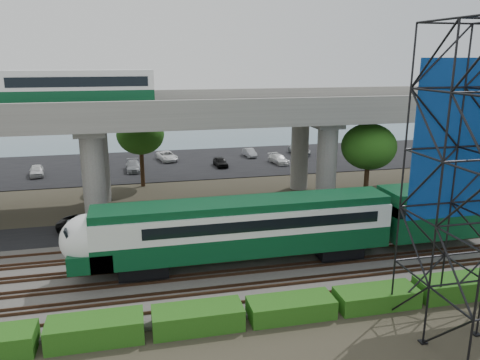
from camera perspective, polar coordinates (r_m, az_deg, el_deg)
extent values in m
plane|color=#474233|center=(29.56, 1.56, -12.30)|extent=(140.00, 140.00, 0.00)
cube|color=slate|center=(31.26, 0.64, -10.51)|extent=(90.00, 12.00, 0.20)
cube|color=black|center=(38.96, -2.29, -5.36)|extent=(90.00, 5.00, 0.08)
cube|color=black|center=(61.32, -6.36, 2.07)|extent=(90.00, 18.00, 0.08)
cube|color=#446371|center=(82.84, -8.15, 5.32)|extent=(140.00, 40.00, 0.03)
cube|color=#472D1E|center=(27.12, 3.04, -14.31)|extent=(90.00, 0.08, 0.16)
cube|color=#472D1E|center=(28.34, 2.23, -12.94)|extent=(90.00, 0.08, 0.16)
cube|color=#472D1E|center=(28.82, 1.93, -12.44)|extent=(90.00, 0.08, 0.16)
cube|color=#472D1E|center=(30.06, 1.22, -11.21)|extent=(90.00, 0.08, 0.16)
cube|color=#472D1E|center=(30.55, 0.96, -10.77)|extent=(90.00, 0.08, 0.16)
cube|color=#472D1E|center=(31.82, 0.33, -9.68)|extent=(90.00, 0.08, 0.16)
cube|color=#472D1E|center=(32.32, 0.10, -9.28)|extent=(90.00, 0.08, 0.16)
cube|color=#472D1E|center=(33.60, -0.45, -8.30)|extent=(90.00, 0.08, 0.16)
cube|color=#472D1E|center=(34.11, -0.66, -7.94)|extent=(90.00, 0.08, 0.16)
cube|color=#472D1E|center=(35.41, -1.16, -7.06)|extent=(90.00, 0.08, 0.16)
cube|color=black|center=(30.24, -11.70, -10.26)|extent=(3.00, 2.20, 0.90)
cube|color=black|center=(32.95, 11.74, -8.11)|extent=(3.00, 2.20, 0.90)
cube|color=#093F21|center=(30.50, 0.57, -7.36)|extent=(19.00, 3.00, 1.40)
cube|color=white|center=(29.98, 0.57, -4.79)|extent=(19.00, 3.00, 1.50)
cube|color=#093F21|center=(29.66, 0.58, -2.97)|extent=(19.00, 2.60, 0.50)
cube|color=black|center=(30.20, 2.43, -4.56)|extent=(15.00, 3.06, 0.70)
ellipsoid|color=white|center=(29.59, -17.76, -6.94)|extent=(3.60, 3.00, 3.20)
cube|color=#093F21|center=(29.98, -17.61, -8.81)|extent=(2.60, 3.00, 1.10)
cube|color=black|center=(29.54, -19.97, -6.13)|extent=(0.48, 2.00, 1.09)
cube|color=#093F21|center=(35.90, 22.91, -3.42)|extent=(8.00, 3.00, 3.40)
cube|color=#9E9B93|center=(42.28, -3.81, 8.17)|extent=(80.00, 12.00, 1.20)
cube|color=#9E9B93|center=(36.52, -2.38, 8.95)|extent=(80.00, 0.50, 1.10)
cube|color=#9E9B93|center=(47.83, -4.95, 10.30)|extent=(80.00, 0.50, 1.10)
cylinder|color=#9E9B93|center=(39.28, -17.40, 0.17)|extent=(1.80, 1.80, 8.00)
cylinder|color=#9E9B93|center=(46.08, -16.80, 2.31)|extent=(1.80, 1.80, 8.00)
cube|color=#9E9B93|center=(42.00, -17.46, 6.24)|extent=(2.40, 9.00, 0.60)
cylinder|color=#9E9B93|center=(42.52, 10.51, 1.69)|extent=(1.80, 1.80, 8.00)
cylinder|color=#9E9B93|center=(48.87, 7.29, 3.52)|extent=(1.80, 1.80, 8.00)
cube|color=#9E9B93|center=(45.05, 8.97, 7.28)|extent=(2.40, 9.00, 0.60)
cylinder|color=#9E9B93|center=(57.54, 24.43, 4.01)|extent=(1.80, 1.80, 8.00)
cube|color=#9E9B93|center=(54.33, 27.05, 7.12)|extent=(2.40, 9.00, 0.60)
cube|color=black|center=(41.86, -18.71, 8.67)|extent=(12.00, 2.50, 0.70)
cube|color=#093F21|center=(41.79, -18.81, 9.76)|extent=(12.00, 2.50, 0.90)
cube|color=white|center=(41.72, -18.93, 11.26)|extent=(12.00, 2.50, 1.30)
cube|color=black|center=(41.72, -18.94, 11.33)|extent=(11.00, 2.56, 0.80)
cube|color=white|center=(41.69, -19.03, 12.36)|extent=(12.00, 2.40, 0.30)
cube|color=#1E5012|center=(24.89, -17.18, -17.06)|extent=(4.60, 1.80, 1.20)
cube|color=#1E5012|center=(24.92, -5.17, -16.41)|extent=(4.60, 1.80, 1.15)
cube|color=#1E5012|center=(25.96, 6.23, -15.21)|extent=(4.60, 1.80, 1.03)
cube|color=#1E5012|center=(27.85, 16.29, -13.58)|extent=(4.60, 1.80, 1.01)
cube|color=#1E5012|center=(30.42, 24.75, -11.76)|extent=(4.60, 1.80, 1.12)
cylinder|color=#382314|center=(44.61, 15.14, -0.08)|extent=(0.44, 0.44, 4.80)
ellipsoid|color=#1E5012|center=(43.92, 15.42, 3.96)|extent=(4.94, 4.94, 4.18)
cylinder|color=#382314|center=(50.69, -11.86, 1.88)|extent=(0.44, 0.44, 4.80)
ellipsoid|color=#1E5012|center=(50.09, -12.05, 5.45)|extent=(4.94, 4.94, 4.18)
imported|color=black|center=(38.68, -17.81, -5.11)|extent=(5.36, 3.52, 1.37)
imported|color=silver|center=(58.97, -23.54, 1.07)|extent=(2.05, 3.89, 1.26)
imported|color=#A3A7AB|center=(62.98, -17.05, 2.42)|extent=(1.51, 3.63, 1.17)
imported|color=#929499|center=(57.90, -12.87, 1.68)|extent=(1.84, 4.23, 1.21)
imported|color=white|center=(62.91, -8.89, 2.91)|extent=(2.96, 4.72, 1.22)
imported|color=black|center=(58.82, -2.40, 2.23)|extent=(1.62, 3.52, 1.17)
imported|color=#98999F|center=(64.66, 1.19, 3.36)|extent=(1.45, 3.43, 1.10)
imported|color=white|center=(60.66, 4.76, 2.56)|extent=(2.24, 4.12, 1.13)
imported|color=#AFB3B7|center=(66.74, 7.25, 3.70)|extent=(2.33, 4.80, 1.32)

